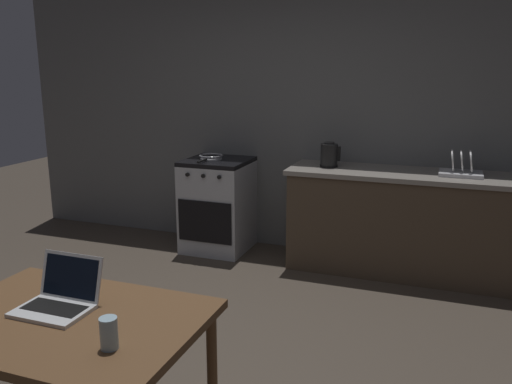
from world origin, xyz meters
TOP-DOWN VIEW (x-y plane):
  - ground_plane at (0.00, 0.00)m, footprint 12.00×12.00m
  - back_wall at (0.30, 2.38)m, footprint 6.40×0.10m
  - kitchen_counter at (1.24, 2.03)m, footprint 2.16×0.64m
  - stove_oven at (-0.60, 2.03)m, footprint 0.60×0.62m
  - dining_table at (-0.01, -0.87)m, footprint 1.16×0.83m
  - laptop at (-0.10, -0.80)m, footprint 0.32×0.28m
  - electric_kettle at (0.49, 2.03)m, footprint 0.18×0.16m
  - frying_pan at (-0.65, 2.00)m, footprint 0.23×0.40m
  - drinking_glass at (0.32, -1.02)m, footprint 0.07×0.07m
  - dish_rack at (1.59, 2.03)m, footprint 0.34×0.26m

SIDE VIEW (x-z plane):
  - ground_plane at x=0.00m, z-range 0.00..0.00m
  - stove_oven at x=-0.60m, z-range 0.00..0.90m
  - kitchen_counter at x=1.24m, z-range 0.00..0.90m
  - dining_table at x=-0.01m, z-range 0.29..1.01m
  - laptop at x=-0.10m, z-range 0.66..0.88m
  - drinking_glass at x=0.32m, z-range 0.72..0.85m
  - frying_pan at x=-0.65m, z-range 0.90..0.95m
  - dish_rack at x=1.59m, z-range 0.84..1.05m
  - electric_kettle at x=0.49m, z-range 0.90..1.12m
  - back_wall at x=0.30m, z-range 0.00..2.64m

